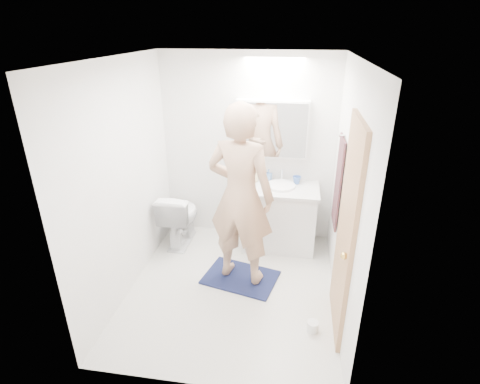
% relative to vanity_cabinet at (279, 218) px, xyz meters
% --- Properties ---
extents(floor, '(2.50, 2.50, 0.00)m').
position_rel_vanity_cabinet_xyz_m(floor, '(-0.45, -0.96, -0.39)').
color(floor, silver).
rests_on(floor, ground).
extents(ceiling, '(2.50, 2.50, 0.00)m').
position_rel_vanity_cabinet_xyz_m(ceiling, '(-0.45, -0.96, 2.01)').
color(ceiling, white).
rests_on(ceiling, floor).
extents(wall_back, '(2.50, 0.00, 2.50)m').
position_rel_vanity_cabinet_xyz_m(wall_back, '(-0.45, 0.29, 0.81)').
color(wall_back, white).
rests_on(wall_back, floor).
extents(wall_front, '(2.50, 0.00, 2.50)m').
position_rel_vanity_cabinet_xyz_m(wall_front, '(-0.45, -2.21, 0.81)').
color(wall_front, white).
rests_on(wall_front, floor).
extents(wall_left, '(0.00, 2.50, 2.50)m').
position_rel_vanity_cabinet_xyz_m(wall_left, '(-1.55, -0.96, 0.81)').
color(wall_left, white).
rests_on(wall_left, floor).
extents(wall_right, '(0.00, 2.50, 2.50)m').
position_rel_vanity_cabinet_xyz_m(wall_right, '(0.65, -0.96, 0.81)').
color(wall_right, white).
rests_on(wall_right, floor).
extents(vanity_cabinet, '(0.90, 0.55, 0.78)m').
position_rel_vanity_cabinet_xyz_m(vanity_cabinet, '(0.00, 0.00, 0.00)').
color(vanity_cabinet, white).
rests_on(vanity_cabinet, floor).
extents(countertop, '(0.95, 0.58, 0.04)m').
position_rel_vanity_cabinet_xyz_m(countertop, '(0.00, -0.00, 0.41)').
color(countertop, silver).
rests_on(countertop, vanity_cabinet).
extents(sink_basin, '(0.36, 0.36, 0.03)m').
position_rel_vanity_cabinet_xyz_m(sink_basin, '(0.00, 0.03, 0.45)').
color(sink_basin, white).
rests_on(sink_basin, countertop).
extents(faucet, '(0.02, 0.02, 0.16)m').
position_rel_vanity_cabinet_xyz_m(faucet, '(0.00, 0.22, 0.51)').
color(faucet, silver).
rests_on(faucet, countertop).
extents(medicine_cabinet, '(0.88, 0.14, 0.70)m').
position_rel_vanity_cabinet_xyz_m(medicine_cabinet, '(-0.15, 0.21, 1.11)').
color(medicine_cabinet, white).
rests_on(medicine_cabinet, wall_back).
extents(mirror_panel, '(0.84, 0.01, 0.66)m').
position_rel_vanity_cabinet_xyz_m(mirror_panel, '(-0.15, 0.13, 1.11)').
color(mirror_panel, silver).
rests_on(mirror_panel, medicine_cabinet).
extents(toilet, '(0.43, 0.73, 0.73)m').
position_rel_vanity_cabinet_xyz_m(toilet, '(-1.28, -0.11, -0.02)').
color(toilet, white).
rests_on(toilet, floor).
extents(bath_rug, '(0.91, 0.72, 0.02)m').
position_rel_vanity_cabinet_xyz_m(bath_rug, '(-0.38, -0.79, -0.38)').
color(bath_rug, '#152343').
rests_on(bath_rug, floor).
extents(person, '(0.81, 0.63, 1.97)m').
position_rel_vanity_cabinet_xyz_m(person, '(-0.38, -0.79, 0.64)').
color(person, tan).
rests_on(person, bath_rug).
extents(door, '(0.04, 0.80, 2.00)m').
position_rel_vanity_cabinet_xyz_m(door, '(0.63, -1.31, 0.61)').
color(door, tan).
rests_on(door, wall_right).
extents(door_knob, '(0.06, 0.06, 0.06)m').
position_rel_vanity_cabinet_xyz_m(door_knob, '(0.59, -1.61, 0.56)').
color(door_knob, gold).
rests_on(door_knob, door).
extents(towel, '(0.02, 0.42, 1.00)m').
position_rel_vanity_cabinet_xyz_m(towel, '(0.63, -0.41, 0.71)').
color(towel, '#121D3B').
rests_on(towel, wall_right).
extents(towel_hook, '(0.07, 0.02, 0.02)m').
position_rel_vanity_cabinet_xyz_m(towel_hook, '(0.62, -0.41, 1.23)').
color(towel_hook, silver).
rests_on(towel_hook, wall_right).
extents(soap_bottle_a, '(0.10, 0.10, 0.25)m').
position_rel_vanity_cabinet_xyz_m(soap_bottle_a, '(-0.34, 0.15, 0.55)').
color(soap_bottle_a, beige).
rests_on(soap_bottle_a, countertop).
extents(soap_bottle_b, '(0.09, 0.09, 0.16)m').
position_rel_vanity_cabinet_xyz_m(soap_bottle_b, '(-0.17, 0.18, 0.51)').
color(soap_bottle_b, '#5782BB').
rests_on(soap_bottle_b, countertop).
extents(toothbrush_cup, '(0.13, 0.13, 0.10)m').
position_rel_vanity_cabinet_xyz_m(toothbrush_cup, '(0.19, 0.16, 0.48)').
color(toothbrush_cup, '#3E68BA').
rests_on(toothbrush_cup, countertop).
extents(toilet_paper_roll, '(0.11, 0.11, 0.10)m').
position_rel_vanity_cabinet_xyz_m(toilet_paper_roll, '(0.42, -1.48, -0.34)').
color(toilet_paper_roll, white).
rests_on(toilet_paper_roll, floor).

